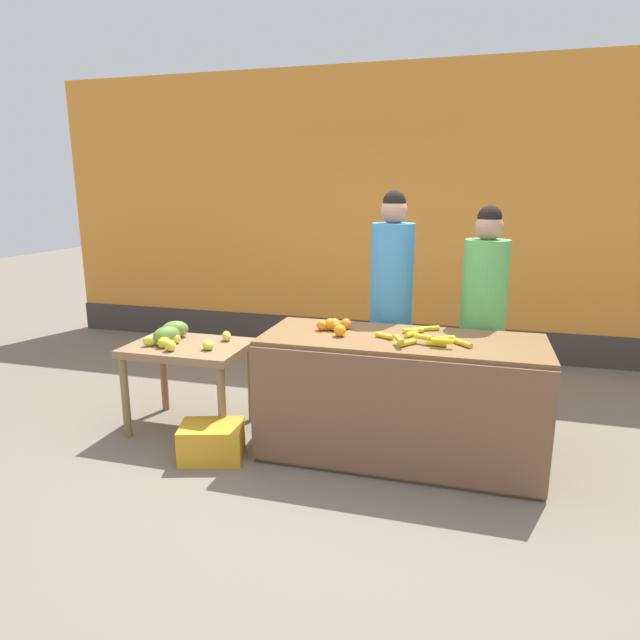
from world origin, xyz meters
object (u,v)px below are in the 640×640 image
at_px(vendor_woman_green_shirt, 482,322).
at_px(produce_crate, 212,442).
at_px(vendor_woman_blue_shirt, 391,308).
at_px(produce_sack, 301,378).

xyz_separation_m(vendor_woman_green_shirt, produce_crate, (-1.82, -1.04, -0.77)).
bearing_deg(vendor_woman_blue_shirt, vendor_woman_green_shirt, -2.52).
xyz_separation_m(vendor_woman_blue_shirt, produce_sack, (-0.79, 0.06, -0.69)).
height_order(vendor_woman_blue_shirt, produce_sack, vendor_woman_blue_shirt).
height_order(produce_crate, produce_sack, produce_sack).
xyz_separation_m(produce_crate, produce_sack, (0.31, 1.13, 0.13)).
bearing_deg(vendor_woman_green_shirt, produce_crate, -150.32).
bearing_deg(vendor_woman_blue_shirt, produce_crate, -135.95).
bearing_deg(produce_crate, produce_sack, 74.49).
distance_m(produce_crate, produce_sack, 1.18).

